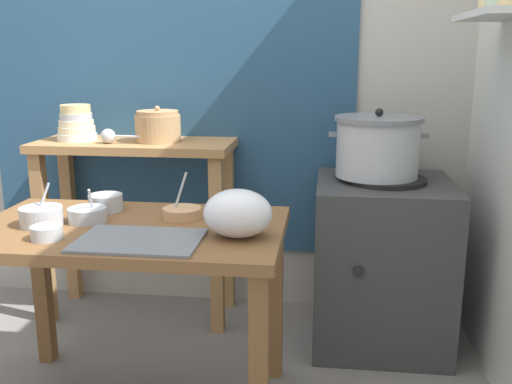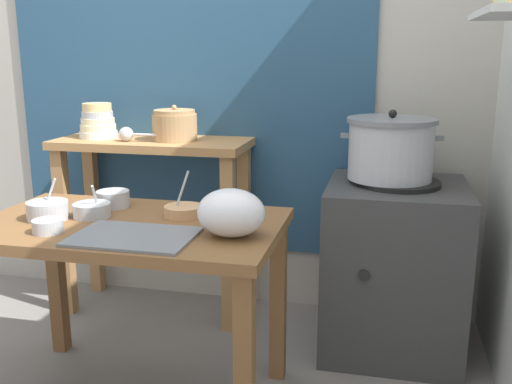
{
  "view_description": "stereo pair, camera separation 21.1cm",
  "coord_description": "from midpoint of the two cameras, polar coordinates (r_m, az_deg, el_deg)",
  "views": [
    {
      "loc": [
        0.66,
        -1.85,
        1.32
      ],
      "look_at": [
        0.41,
        0.19,
        0.82
      ],
      "focal_mm": 40.4,
      "sensor_mm": 36.0,
      "label": 1
    },
    {
      "loc": [
        0.87,
        -1.81,
        1.32
      ],
      "look_at": [
        0.41,
        0.19,
        0.82
      ],
      "focal_mm": 40.4,
      "sensor_mm": 36.0,
      "label": 2
    }
  ],
  "objects": [
    {
      "name": "wall_back",
      "position": [
        3.0,
        -6.2,
        13.28
      ],
      "size": [
        4.4,
        0.12,
        2.6
      ],
      "color": "#B2ADA3",
      "rests_on": "ground"
    },
    {
      "name": "prep_table",
      "position": [
        2.15,
        -15.14,
        -6.11
      ],
      "size": [
        1.1,
        0.66,
        0.72
      ],
      "color": "brown",
      "rests_on": "ground"
    },
    {
      "name": "back_shelf_table",
      "position": [
        2.92,
        -13.81,
        0.6
      ],
      "size": [
        0.96,
        0.4,
        0.9
      ],
      "color": "#B27F4C",
      "rests_on": "ground"
    },
    {
      "name": "stove_block",
      "position": [
        2.7,
        10.1,
        -6.84
      ],
      "size": [
        0.6,
        0.61,
        0.78
      ],
      "color": "#383838",
      "rests_on": "ground"
    },
    {
      "name": "steamer_pot",
      "position": [
        2.58,
        9.68,
        4.46
      ],
      "size": [
        0.43,
        0.39,
        0.3
      ],
      "color": "#B7BABF",
      "rests_on": "stove_block"
    },
    {
      "name": "clay_pot",
      "position": [
        2.83,
        -11.82,
        6.35
      ],
      "size": [
        0.22,
        0.22,
        0.17
      ],
      "color": "tan",
      "rests_on": "back_shelf_table"
    },
    {
      "name": "bowl_stack_enamel",
      "position": [
        2.98,
        -19.33,
        6.31
      ],
      "size": [
        0.19,
        0.19,
        0.17
      ],
      "color": "silver",
      "rests_on": "back_shelf_table"
    },
    {
      "name": "ladle",
      "position": [
        2.83,
        -16.27,
        5.32
      ],
      "size": [
        0.31,
        0.07,
        0.07
      ],
      "color": "#B7BABF",
      "rests_on": "back_shelf_table"
    },
    {
      "name": "serving_tray",
      "position": [
        1.93,
        -14.61,
        -4.71
      ],
      "size": [
        0.4,
        0.28,
        0.01
      ],
      "primitive_type": "cube",
      "color": "slate",
      "rests_on": "prep_table"
    },
    {
      "name": "plastic_bag",
      "position": [
        1.9,
        -4.99,
        -2.17
      ],
      "size": [
        0.23,
        0.19,
        0.16
      ],
      "primitive_type": "ellipsoid",
      "color": "white",
      "rests_on": "prep_table"
    },
    {
      "name": "prep_bowl_0",
      "position": [
        2.21,
        -23.1,
        -2.19
      ],
      "size": [
        0.15,
        0.15,
        0.15
      ],
      "color": "#B7BABF",
      "rests_on": "prep_table"
    },
    {
      "name": "prep_bowl_1",
      "position": [
        2.16,
        -10.14,
        -2.03
      ],
      "size": [
        0.14,
        0.14,
        0.17
      ],
      "color": "tan",
      "rests_on": "prep_table"
    },
    {
      "name": "prep_bowl_2",
      "position": [
        2.2,
        -19.02,
        -2.11
      ],
      "size": [
        0.14,
        0.14,
        0.13
      ],
      "color": "#B7BABF",
      "rests_on": "prep_table"
    },
    {
      "name": "prep_bowl_3",
      "position": [
        2.33,
        -17.2,
        -0.98
      ],
      "size": [
        0.13,
        0.13,
        0.06
      ],
      "color": "#B7BABF",
      "rests_on": "prep_table"
    },
    {
      "name": "prep_bowl_4",
      "position": [
        2.05,
        -22.85,
        -3.71
      ],
      "size": [
        0.1,
        0.1,
        0.05
      ],
      "color": "#B7BABF",
      "rests_on": "prep_table"
    }
  ]
}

